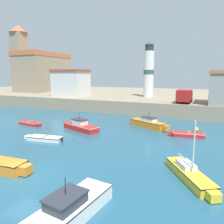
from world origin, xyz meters
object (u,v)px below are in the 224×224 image
Objects in this scene: dinghy_red_3 at (30,123)px; motorboat_orange_8 at (149,123)px; motorboat_white_2 at (67,211)px; sailboat_yellow_0 at (190,174)px; dinghy_red_6 at (188,134)px; motorboat_red_5 at (80,126)px; church at (40,70)px; harbor_shed_near_wharf at (71,83)px; truck_on_quay at (185,96)px; lighthouse at (149,70)px; mooring_buoy at (196,129)px; dinghy_white_7 at (45,138)px.

motorboat_orange_8 is at bearing 17.97° from dinghy_red_3.
motorboat_white_2 is at bearing -41.78° from dinghy_red_3.
sailboat_yellow_0 reaches higher than dinghy_red_6.
motorboat_red_5 is 40.60m from church.
truck_on_quay is (23.98, -2.52, -1.67)m from harbor_shed_near_wharf.
motorboat_white_2 is (-5.13, -6.92, 0.14)m from sailboat_yellow_0.
church is at bearing 150.80° from harbor_shed_near_wharf.
harbor_shed_near_wharf reaches higher than motorboat_red_5.
lighthouse reaches higher than dinghy_red_3.
motorboat_orange_8 reaches higher than dinghy_red_3.
mooring_buoy is 0.03× the size of church.
lighthouse is at bearing 137.95° from truck_on_quay.
dinghy_white_7 is at bearing 134.85° from motorboat_white_2.
dinghy_red_3 is 7.08× the size of mooring_buoy.
lighthouse reaches higher than truck_on_quay.
dinghy_red_6 is at bearing 76.97° from motorboat_white_2.
dinghy_white_7 is 0.25× the size of church.
lighthouse is 11.57m from truck_on_quay.
motorboat_white_2 is 20.31m from motorboat_orange_8.
motorboat_red_5 is 1.32× the size of dinghy_white_7.
motorboat_red_5 is 1.36× the size of truck_on_quay.
dinghy_red_3 is (-16.95, 15.14, -0.30)m from motorboat_white_2.
dinghy_white_7 is 43.59m from church.
dinghy_white_7 is at bearing -48.22° from church.
motorboat_red_5 is 23.13m from lighthouse.
mooring_buoy is at bearing 13.76° from dinghy_red_3.
lighthouse is at bearing 81.32° from motorboat_red_5.
motorboat_orange_8 reaches higher than motorboat_white_2.
mooring_buoy is 0.05× the size of lighthouse.
motorboat_orange_8 is (-1.10, 20.28, 0.02)m from motorboat_white_2.
motorboat_orange_8 reaches higher than dinghy_white_7.
lighthouse is (-10.44, 16.64, 7.58)m from mooring_buoy.
church is (-38.53, 41.98, 7.90)m from motorboat_white_2.
dinghy_red_3 is at bearing -162.03° from motorboat_orange_8.
dinghy_red_6 is at bearing -106.61° from mooring_buoy.
church is at bearing 150.41° from dinghy_red_6.
dinghy_white_7 is at bearing -151.35° from dinghy_red_6.
motorboat_white_2 is at bearing -60.29° from motorboat_red_5.
motorboat_orange_8 is at bearing -110.21° from truck_on_quay.
motorboat_orange_8 is at bearing 114.99° from sailboat_yellow_0.
dinghy_white_7 is 0.67× the size of harbor_shed_near_wharf.
dinghy_red_6 is at bearing -82.28° from truck_on_quay.
motorboat_orange_8 is at bearing 48.95° from dinghy_white_7.
mooring_buoy is 0.13× the size of truck_on_quay.
truck_on_quay is at bearing 57.93° from dinghy_white_7.
church is at bearing 131.78° from dinghy_white_7.
motorboat_white_2 is 0.34× the size of church.
motorboat_orange_8 reaches higher than mooring_buoy.
motorboat_white_2 reaches higher than mooring_buoy.
lighthouse is at bearing 116.42° from dinghy_red_6.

